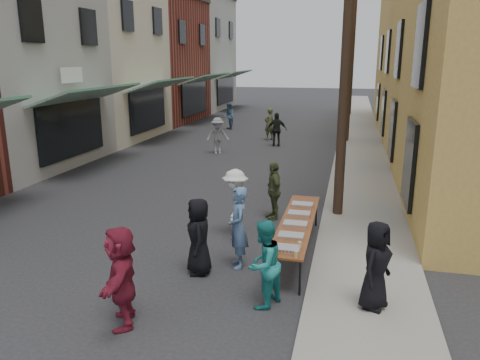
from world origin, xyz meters
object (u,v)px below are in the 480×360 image
at_px(guest_front_c, 263,264).
at_px(catering_tray_sausage, 286,249).
at_px(server, 376,265).
at_px(guest_front_a, 199,236).
at_px(utility_pole_mid, 351,52).
at_px(serving_table, 297,223).
at_px(utility_pole_near, 347,46).
at_px(utility_pole_far, 353,54).

bearing_deg(guest_front_c, catering_tray_sausage, -177.82).
relative_size(guest_front_c, server, 1.03).
relative_size(catering_tray_sausage, guest_front_a, 0.32).
height_order(guest_front_c, server, server).
xyz_separation_m(utility_pole_mid, guest_front_a, (-2.59, -16.17, -3.72)).
xyz_separation_m(serving_table, server, (1.57, -2.17, 0.15)).
bearing_deg(catering_tray_sausage, utility_pole_mid, 87.19).
relative_size(utility_pole_mid, guest_front_c, 5.73).
distance_m(serving_table, guest_front_a, 2.28).
height_order(serving_table, server, server).
xyz_separation_m(utility_pole_near, serving_table, (-0.80, -2.75, -3.79)).
bearing_deg(utility_pole_far, utility_pole_near, -90.00).
xyz_separation_m(guest_front_a, guest_front_c, (1.49, -0.98, 0.00)).
bearing_deg(server, serving_table, 60.95).
xyz_separation_m(utility_pole_near, guest_front_c, (-1.10, -5.14, -3.71)).
relative_size(utility_pole_far, serving_table, 2.25).
bearing_deg(serving_table, server, -54.03).
bearing_deg(serving_table, guest_front_a, -141.68).
xyz_separation_m(catering_tray_sausage, guest_front_a, (-1.79, 0.24, -0.01)).
bearing_deg(guest_front_a, guest_front_c, 35.47).
distance_m(utility_pole_near, guest_front_c, 6.44).
height_order(utility_pole_near, utility_pole_mid, same).
relative_size(utility_pole_far, guest_front_a, 5.75).
bearing_deg(utility_pole_near, utility_pole_mid, 90.00).
bearing_deg(guest_front_a, server, 56.02).
xyz_separation_m(serving_table, guest_front_c, (-0.29, -2.39, 0.07)).
bearing_deg(serving_table, utility_pole_far, 88.28).
relative_size(guest_front_a, guest_front_c, 1.00).
bearing_deg(guest_front_a, serving_table, 106.96).
bearing_deg(serving_table, utility_pole_mid, 86.88).
height_order(utility_pole_mid, guest_front_a, utility_pole_mid).
height_order(guest_front_a, server, server).
bearing_deg(guest_front_a, utility_pole_near, 126.76).
bearing_deg(guest_front_c, utility_pole_mid, -159.77).
relative_size(serving_table, guest_front_c, 2.54).
bearing_deg(utility_pole_far, utility_pole_mid, -90.00).
relative_size(utility_pole_far, server, 5.88).
bearing_deg(utility_pole_mid, guest_front_a, -99.11).
bearing_deg(utility_pole_near, guest_front_a, -121.89).
bearing_deg(utility_pole_near, utility_pole_far, 90.00).
distance_m(utility_pole_mid, guest_front_c, 17.58).
relative_size(utility_pole_near, guest_front_c, 5.73).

